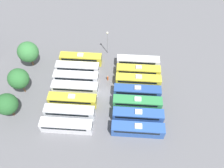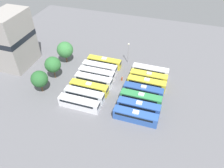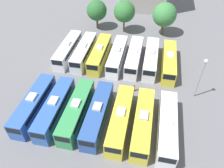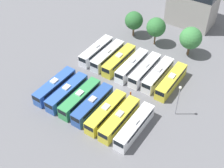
# 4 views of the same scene
# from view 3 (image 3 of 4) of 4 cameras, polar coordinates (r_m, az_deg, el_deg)

# --- Properties ---
(ground_plane) EXTENTS (111.78, 111.78, 0.00)m
(ground_plane) POSITION_cam_3_polar(r_m,az_deg,el_deg) (39.84, -0.80, -0.80)
(ground_plane) COLOR slate
(bus_0) EXTENTS (2.49, 11.71, 3.39)m
(bus_0) POSITION_cam_3_polar(r_m,az_deg,el_deg) (36.76, -19.67, -4.85)
(bus_0) COLOR #2D56A8
(bus_0) RESTS_ON ground_plane
(bus_1) EXTENTS (2.49, 11.71, 3.39)m
(bus_1) POSITION_cam_3_polar(r_m,az_deg,el_deg) (35.23, -14.64, -5.92)
(bus_1) COLOR #2D56A8
(bus_1) RESTS_ON ground_plane
(bus_2) EXTENTS (2.49, 11.71, 3.39)m
(bus_2) POSITION_cam_3_polar(r_m,az_deg,el_deg) (34.17, -9.20, -6.72)
(bus_2) COLOR #338C4C
(bus_2) RESTS_ON ground_plane
(bus_3) EXTENTS (2.49, 11.71, 3.39)m
(bus_3) POSITION_cam_3_polar(r_m,az_deg,el_deg) (33.36, -3.73, -7.66)
(bus_3) COLOR #284C93
(bus_3) RESTS_ON ground_plane
(bus_4) EXTENTS (2.49, 11.71, 3.39)m
(bus_4) POSITION_cam_3_polar(r_m,az_deg,el_deg) (32.70, 2.26, -8.97)
(bus_4) COLOR gold
(bus_4) RESTS_ON ground_plane
(bus_5) EXTENTS (2.49, 11.71, 3.39)m
(bus_5) POSITION_cam_3_polar(r_m,az_deg,el_deg) (32.55, 8.08, -9.83)
(bus_5) COLOR gold
(bus_5) RESTS_ON ground_plane
(bus_6) EXTENTS (2.49, 11.71, 3.39)m
(bus_6) POSITION_cam_3_polar(r_m,az_deg,el_deg) (32.80, 14.21, -10.55)
(bus_6) COLOR silver
(bus_6) RESTS_ON ground_plane
(bus_7) EXTENTS (2.49, 11.71, 3.39)m
(bus_7) POSITION_cam_3_polar(r_m,az_deg,el_deg) (47.63, -11.39, 8.87)
(bus_7) COLOR silver
(bus_7) RESTS_ON ground_plane
(bus_8) EXTENTS (2.49, 11.71, 3.39)m
(bus_8) POSITION_cam_3_polar(r_m,az_deg,el_deg) (46.45, -7.29, 8.47)
(bus_8) COLOR silver
(bus_8) RESTS_ON ground_plane
(bus_9) EXTENTS (2.49, 11.71, 3.39)m
(bus_9) POSITION_cam_3_polar(r_m,az_deg,el_deg) (45.52, -3.20, 8.00)
(bus_9) COLOR gold
(bus_9) RESTS_ON ground_plane
(bus_10) EXTENTS (2.49, 11.71, 3.39)m
(bus_10) POSITION_cam_3_polar(r_m,az_deg,el_deg) (44.86, 1.39, 7.48)
(bus_10) COLOR silver
(bus_10) RESTS_ON ground_plane
(bus_11) EXTENTS (2.49, 11.71, 3.39)m
(bus_11) POSITION_cam_3_polar(r_m,az_deg,el_deg) (44.76, 5.80, 7.17)
(bus_11) COLOR white
(bus_11) RESTS_ON ground_plane
(bus_12) EXTENTS (2.49, 11.71, 3.39)m
(bus_12) POSITION_cam_3_polar(r_m,az_deg,el_deg) (44.79, 10.11, 6.72)
(bus_12) COLOR silver
(bus_12) RESTS_ON ground_plane
(bus_13) EXTENTS (2.49, 11.71, 3.39)m
(bus_13) POSITION_cam_3_polar(r_m,az_deg,el_deg) (44.66, 14.65, 5.81)
(bus_13) COLOR gold
(bus_13) RESTS_ON ground_plane
(worker_person) EXTENTS (0.36, 0.36, 1.66)m
(worker_person) POSITION_cam_3_polar(r_m,az_deg,el_deg) (38.76, 5.76, -0.98)
(worker_person) COLOR #CC4C19
(worker_person) RESTS_ON ground_plane
(light_pole) EXTENTS (0.60, 0.60, 7.82)m
(light_pole) POSITION_cam_3_polar(r_m,az_deg,el_deg) (37.47, 22.47, 2.84)
(light_pole) COLOR gray
(light_pole) RESTS_ON ground_plane
(tree_0) EXTENTS (4.96, 4.96, 7.19)m
(tree_0) POSITION_cam_3_polar(r_m,az_deg,el_deg) (56.67, -4.02, 18.61)
(tree_0) COLOR brown
(tree_0) RESTS_ON ground_plane
(tree_1) EXTENTS (5.06, 5.06, 7.79)m
(tree_1) POSITION_cam_3_polar(r_m,az_deg,el_deg) (54.63, 3.27, 18.36)
(tree_1) COLOR brown
(tree_1) RESTS_ON ground_plane
(tree_2) EXTENTS (5.60, 5.60, 7.85)m
(tree_2) POSITION_cam_3_polar(r_m,az_deg,el_deg) (54.86, 13.57, 17.17)
(tree_2) COLOR brown
(tree_2) RESTS_ON ground_plane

